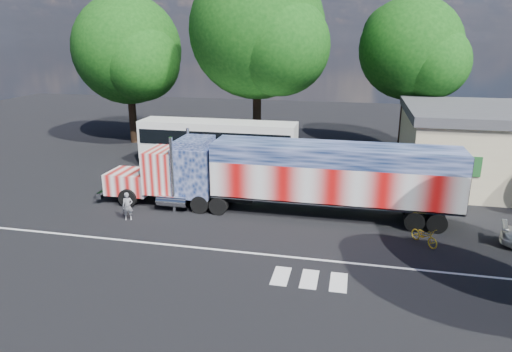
% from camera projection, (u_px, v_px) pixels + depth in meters
% --- Properties ---
extents(ground, '(100.00, 100.00, 0.00)m').
position_uv_depth(ground, '(244.00, 226.00, 24.27)').
color(ground, black).
extents(lane_markings, '(30.00, 2.67, 0.01)m').
position_uv_depth(lane_markings, '(261.00, 262.00, 20.40)').
color(lane_markings, silver).
rests_on(lane_markings, ground).
extents(semi_truck, '(20.58, 3.25, 4.39)m').
position_uv_depth(semi_truck, '(287.00, 175.00, 25.52)').
color(semi_truck, black).
rests_on(semi_truck, ground).
extents(coach_bus, '(12.08, 2.81, 3.52)m').
position_uv_depth(coach_bus, '(218.00, 143.00, 35.00)').
color(coach_bus, white).
rests_on(coach_bus, ground).
extents(woman, '(0.67, 0.56, 1.56)m').
position_uv_depth(woman, '(128.00, 206.00, 24.92)').
color(woman, slate).
rests_on(woman, ground).
extents(bicycle, '(1.47, 1.68, 0.88)m').
position_uv_depth(bicycle, '(424.00, 236.00, 22.06)').
color(bicycle, gold).
rests_on(bicycle, ground).
extents(tree_ne_a, '(8.71, 8.30, 12.88)m').
position_uv_depth(tree_ne_a, '(412.00, 49.00, 37.15)').
color(tree_ne_a, black).
rests_on(tree_ne_a, ground).
extents(tree_n_mid, '(11.48, 10.93, 15.61)m').
position_uv_depth(tree_n_mid, '(259.00, 31.00, 36.47)').
color(tree_n_mid, black).
rests_on(tree_n_mid, ground).
extents(tree_nw_a, '(10.22, 9.73, 13.40)m').
position_uv_depth(tree_nw_a, '(129.00, 50.00, 41.15)').
color(tree_nw_a, black).
rests_on(tree_nw_a, ground).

